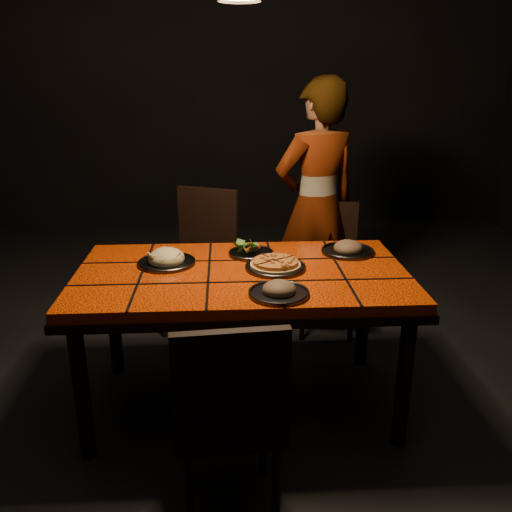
{
  "coord_description": "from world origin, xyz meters",
  "views": [
    {
      "loc": [
        -0.08,
        -2.46,
        1.68
      ],
      "look_at": [
        0.07,
        0.01,
        0.82
      ],
      "focal_mm": 38.0,
      "sensor_mm": 36.0,
      "label": 1
    }
  ],
  "objects": [
    {
      "name": "diner",
      "position": [
        0.52,
        0.96,
        0.82
      ],
      "size": [
        0.7,
        0.59,
        1.65
      ],
      "primitive_type": "imported",
      "rotation": [
        0.0,
        0.0,
        3.52
      ],
      "color": "brown",
      "rests_on": "ground"
    },
    {
      "name": "plate_mushroom_a",
      "position": [
        0.15,
        -0.31,
        0.77
      ],
      "size": [
        0.27,
        0.27,
        0.09
      ],
      "color": "#3B3B41",
      "rests_on": "dining_table"
    },
    {
      "name": "plate_salad",
      "position": [
        0.06,
        0.23,
        0.78
      ],
      "size": [
        0.24,
        0.24,
        0.07
      ],
      "color": "#3B3B41",
      "rests_on": "dining_table"
    },
    {
      "name": "plate_pasta",
      "position": [
        -0.37,
        0.11,
        0.77
      ],
      "size": [
        0.29,
        0.29,
        0.09
      ],
      "color": "#3B3B41",
      "rests_on": "dining_table"
    },
    {
      "name": "chair_near",
      "position": [
        -0.07,
        -0.79,
        0.5
      ],
      "size": [
        0.43,
        0.43,
        0.88
      ],
      "rotation": [
        0.0,
        0.0,
        3.22
      ],
      "color": "black",
      "rests_on": "ground"
    },
    {
      "name": "chair_far_right",
      "position": [
        0.6,
        0.9,
        0.49
      ],
      "size": [
        0.44,
        0.44,
        0.85
      ],
      "rotation": [
        0.0,
        0.0,
        -0.16
      ],
      "color": "black",
      "rests_on": "ground"
    },
    {
      "name": "chair_far_left",
      "position": [
        -0.23,
        0.96,
        0.54
      ],
      "size": [
        0.55,
        0.55,
        0.94
      ],
      "rotation": [
        0.0,
        0.0,
        -0.4
      ],
      "color": "black",
      "rests_on": "ground"
    },
    {
      "name": "dining_table",
      "position": [
        0.0,
        0.0,
        0.67
      ],
      "size": [
        1.62,
        0.92,
        0.75
      ],
      "color": "#F24307",
      "rests_on": "ground"
    },
    {
      "name": "room_shell",
      "position": [
        0.0,
        0.0,
        1.5
      ],
      "size": [
        6.04,
        7.04,
        3.08
      ],
      "color": "black",
      "rests_on": "ground"
    },
    {
      "name": "plate_pizza",
      "position": [
        0.17,
        0.02,
        0.77
      ],
      "size": [
        0.34,
        0.34,
        0.04
      ],
      "color": "#3B3B41",
      "rests_on": "dining_table"
    },
    {
      "name": "plate_mushroom_b",
      "position": [
        0.57,
        0.24,
        0.77
      ],
      "size": [
        0.28,
        0.28,
        0.09
      ],
      "color": "#3B3B41",
      "rests_on": "dining_table"
    }
  ]
}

